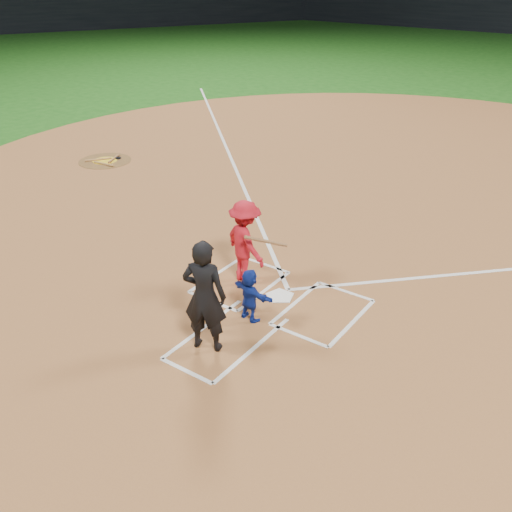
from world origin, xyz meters
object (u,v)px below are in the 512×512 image
Objects in this scene: home_plate at (280,296)px; on_deck_circle at (105,161)px; catcher at (250,295)px; umpire at (205,296)px; batter_at_plate at (245,242)px.

home_plate is 0.35× the size of on_deck_circle.
umpire reaches higher than catcher.
catcher is 0.51× the size of umpire.
catcher is (-0.03, -0.97, 0.51)m from home_plate.
umpire is at bearing 95.47° from catcher.
umpire reaches higher than batter_at_plate.
on_deck_circle is 10.41m from catcher.
batter_at_plate is at bearing -7.41° from home_plate.
umpire is at bearing -70.53° from batter_at_plate.
catcher is at bearing -27.10° from on_deck_circle.
batter_at_plate is (-0.93, 0.12, 0.87)m from home_plate.
on_deck_circle is 0.84× the size of umpire.
on_deck_circle is 10.91m from umpire.
umpire reaches higher than on_deck_circle.
batter_at_plate is at bearing -39.64° from catcher.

